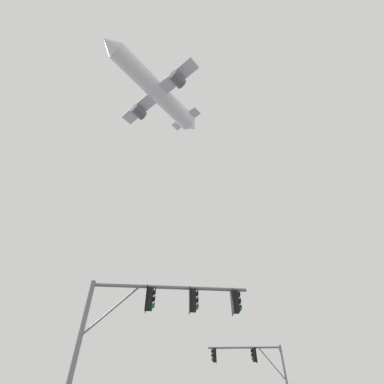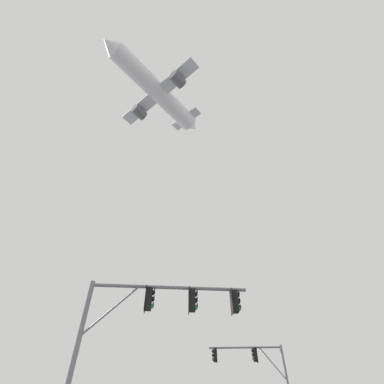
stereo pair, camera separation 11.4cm
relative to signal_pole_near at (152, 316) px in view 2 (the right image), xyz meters
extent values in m
cylinder|color=slate|center=(-2.62, -0.35, -1.73)|extent=(0.20, 0.20, 6.19)
cylinder|color=slate|center=(0.68, 0.09, 1.22)|extent=(6.61, 1.03, 0.15)
cylinder|color=slate|center=(-1.63, -0.22, 0.21)|extent=(2.04, 0.35, 2.07)
cube|color=black|center=(3.44, 0.46, 0.69)|extent=(0.30, 0.35, 0.90)
cylinder|color=black|center=(3.44, 0.46, 1.20)|extent=(0.05, 0.05, 0.12)
cube|color=black|center=(3.30, 0.44, 0.69)|extent=(0.08, 0.46, 1.04)
sphere|color=black|center=(3.59, 0.48, 0.96)|extent=(0.20, 0.20, 0.20)
cylinder|color=black|center=(3.65, 0.49, 1.02)|extent=(0.07, 0.21, 0.21)
sphere|color=black|center=(3.59, 0.48, 0.68)|extent=(0.20, 0.20, 0.20)
cylinder|color=black|center=(3.65, 0.49, 0.74)|extent=(0.07, 0.21, 0.21)
sphere|color=green|center=(3.59, 0.48, 0.40)|extent=(0.20, 0.20, 0.20)
cylinder|color=black|center=(3.65, 0.49, 0.46)|extent=(0.07, 0.21, 0.21)
cube|color=black|center=(1.63, 0.22, 0.69)|extent=(0.30, 0.35, 0.90)
cylinder|color=black|center=(1.63, 0.22, 1.20)|extent=(0.05, 0.05, 0.12)
cube|color=black|center=(1.49, 0.20, 0.69)|extent=(0.08, 0.46, 1.04)
sphere|color=black|center=(1.78, 0.24, 0.96)|extent=(0.20, 0.20, 0.20)
cylinder|color=black|center=(1.84, 0.25, 1.02)|extent=(0.07, 0.21, 0.21)
sphere|color=black|center=(1.78, 0.24, 0.68)|extent=(0.20, 0.20, 0.20)
cylinder|color=black|center=(1.84, 0.25, 0.74)|extent=(0.07, 0.21, 0.21)
sphere|color=green|center=(1.78, 0.24, 0.40)|extent=(0.20, 0.20, 0.20)
cylinder|color=black|center=(1.84, 0.25, 0.46)|extent=(0.07, 0.21, 0.21)
cube|color=black|center=(-0.18, -0.02, 0.69)|extent=(0.30, 0.35, 0.90)
cylinder|color=black|center=(-0.18, -0.02, 1.20)|extent=(0.05, 0.05, 0.12)
cube|color=black|center=(-0.32, -0.04, 0.69)|extent=(0.08, 0.46, 1.04)
sphere|color=black|center=(-0.04, 0.00, 0.96)|extent=(0.20, 0.20, 0.20)
cylinder|color=black|center=(0.03, 0.00, 1.02)|extent=(0.07, 0.21, 0.21)
sphere|color=black|center=(-0.04, 0.00, 0.68)|extent=(0.20, 0.20, 0.20)
cylinder|color=black|center=(0.03, 0.00, 0.74)|extent=(0.07, 0.21, 0.21)
sphere|color=green|center=(-0.04, 0.00, 0.40)|extent=(0.20, 0.20, 0.20)
cylinder|color=black|center=(0.03, 0.00, 0.46)|extent=(0.07, 0.21, 0.21)
cylinder|color=slate|center=(5.12, 13.03, 1.68)|extent=(5.61, 0.17, 0.15)
cylinder|color=slate|center=(7.08, 13.04, 0.59)|extent=(1.75, 0.09, 2.23)
cube|color=black|center=(2.77, 13.02, 1.16)|extent=(0.26, 0.32, 0.90)
cylinder|color=black|center=(2.77, 13.02, 1.67)|extent=(0.05, 0.05, 0.12)
cube|color=black|center=(2.91, 13.02, 1.16)|extent=(0.03, 0.46, 1.04)
sphere|color=black|center=(2.62, 13.02, 1.43)|extent=(0.20, 0.20, 0.20)
cylinder|color=black|center=(2.56, 13.02, 1.49)|extent=(0.04, 0.21, 0.21)
sphere|color=black|center=(2.62, 13.02, 1.15)|extent=(0.20, 0.20, 0.20)
cylinder|color=black|center=(2.56, 13.02, 1.21)|extent=(0.04, 0.21, 0.21)
sphere|color=green|center=(2.62, 13.02, 0.87)|extent=(0.20, 0.20, 0.20)
cylinder|color=black|center=(2.56, 13.02, 0.93)|extent=(0.04, 0.21, 0.21)
cube|color=black|center=(5.85, 13.03, 1.16)|extent=(0.26, 0.32, 0.90)
cylinder|color=black|center=(5.85, 13.03, 1.67)|extent=(0.05, 0.05, 0.12)
cube|color=black|center=(5.99, 13.03, 1.16)|extent=(0.03, 0.46, 1.04)
sphere|color=black|center=(5.71, 13.03, 1.43)|extent=(0.20, 0.20, 0.20)
cylinder|color=black|center=(5.64, 13.03, 1.49)|extent=(0.04, 0.21, 0.21)
sphere|color=black|center=(5.71, 13.03, 1.15)|extent=(0.20, 0.20, 0.20)
cylinder|color=black|center=(5.64, 13.03, 1.21)|extent=(0.04, 0.21, 0.21)
sphere|color=green|center=(5.71, 13.03, 0.87)|extent=(0.20, 0.20, 0.20)
cylinder|color=black|center=(5.64, 13.03, 0.93)|extent=(0.04, 0.21, 0.21)
cylinder|color=white|center=(-5.23, 12.61, 41.57)|extent=(13.31, 15.95, 3.15)
cone|color=white|center=(-11.24, 4.82, 41.57)|extent=(3.69, 3.54, 2.99)
cone|color=white|center=(0.72, 20.33, 41.57)|extent=(3.32, 3.19, 2.68)
cube|color=silver|center=(-4.93, 13.00, 41.09)|extent=(14.57, 11.93, 0.35)
cylinder|color=#595B60|center=(-1.22, 10.14, 40.15)|extent=(2.85, 2.95, 1.77)
cylinder|color=#595B60|center=(-8.64, 15.86, 40.15)|extent=(2.85, 2.95, 1.77)
cube|color=navy|center=(-0.54, 18.69, 43.34)|extent=(1.87, 2.33, 3.74)
cube|color=silver|center=(-0.42, 18.85, 41.86)|extent=(5.76, 5.01, 0.20)
camera|label=1|loc=(2.11, -11.71, -3.72)|focal=26.23mm
camera|label=2|loc=(2.23, -11.70, -3.72)|focal=26.23mm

